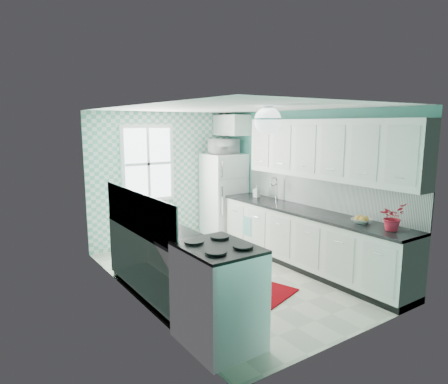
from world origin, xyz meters
TOP-DOWN VIEW (x-y plane):
  - floor at (0.00, 0.00)m, footprint 3.00×4.40m
  - ceiling at (0.00, 0.00)m, footprint 3.00×4.40m
  - wall_back at (0.00, 2.21)m, footprint 3.00×0.02m
  - wall_front at (0.00, -2.21)m, footprint 3.00×0.02m
  - wall_left at (-1.51, 0.00)m, footprint 0.02×4.40m
  - wall_right at (1.51, 0.00)m, footprint 0.02×4.40m
  - accent_wall at (0.00, 2.19)m, footprint 3.00×0.01m
  - window at (-0.35, 2.16)m, footprint 1.04×0.05m
  - backsplash_right at (1.49, -0.40)m, footprint 0.02×3.60m
  - backsplash_left at (-1.49, -0.07)m, footprint 0.02×2.15m
  - upper_cabinets_right at (1.33, -0.60)m, footprint 0.33×3.20m
  - upper_cabinet_fridge at (1.30, 1.83)m, footprint 0.40×0.74m
  - ceiling_light at (0.00, -0.80)m, footprint 0.34×0.34m
  - base_cabinets_right at (1.20, -0.40)m, footprint 0.60×3.60m
  - countertop_right at (1.19, -0.40)m, footprint 0.63×3.60m
  - base_cabinets_left at (-1.20, -0.07)m, footprint 0.60×2.15m
  - countertop_left at (-1.19, -0.07)m, footprint 0.63×2.15m
  - fridge at (1.11, 1.81)m, footprint 0.74×0.73m
  - stove at (-1.20, -1.47)m, footprint 0.70×0.87m
  - sink at (1.20, 0.53)m, footprint 0.50×0.42m
  - rug at (-0.08, -0.58)m, footprint 1.10×1.31m
  - dish_towel at (0.89, 0.74)m, footprint 0.08×0.22m
  - fruit_bowl at (1.20, -1.40)m, footprint 0.32×0.32m
  - potted_plant at (1.20, -1.85)m, footprint 0.34×0.30m
  - soap_bottle at (1.25, 0.94)m, footprint 0.12×0.12m
  - microwave at (1.11, 1.81)m, footprint 0.53×0.36m

SIDE VIEW (x-z plane):
  - floor at x=0.00m, z-range -0.02..0.00m
  - rug at x=-0.08m, z-range 0.00..0.02m
  - base_cabinets_right at x=1.20m, z-range 0.00..0.90m
  - base_cabinets_left at x=-1.20m, z-range 0.00..0.90m
  - dish_towel at x=0.89m, z-range 0.31..0.65m
  - stove at x=-1.20m, z-range 0.02..1.07m
  - fridge at x=1.11m, z-range 0.00..1.69m
  - countertop_right at x=1.19m, z-range 0.90..0.94m
  - countertop_left at x=-1.19m, z-range 0.90..0.94m
  - sink at x=1.20m, z-range 0.66..1.20m
  - fruit_bowl at x=1.20m, z-range 0.94..1.00m
  - soap_bottle at x=1.25m, z-range 0.94..1.16m
  - potted_plant at x=1.20m, z-range 0.94..1.29m
  - backsplash_right at x=1.49m, z-range 0.94..1.45m
  - backsplash_left at x=-1.49m, z-range 0.94..1.45m
  - wall_back at x=0.00m, z-range 0.00..2.50m
  - wall_front at x=0.00m, z-range 0.00..2.50m
  - wall_left at x=-1.51m, z-range 0.00..2.50m
  - wall_right at x=1.51m, z-range 0.00..2.50m
  - accent_wall at x=0.00m, z-range 0.00..2.50m
  - window at x=-0.35m, z-range 0.83..2.27m
  - microwave at x=1.11m, z-range 1.69..1.99m
  - upper_cabinets_right at x=1.33m, z-range 1.45..2.35m
  - upper_cabinet_fridge at x=1.30m, z-range 2.05..2.45m
  - ceiling_light at x=0.00m, z-range 2.15..2.50m
  - ceiling at x=0.00m, z-range 2.50..2.52m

